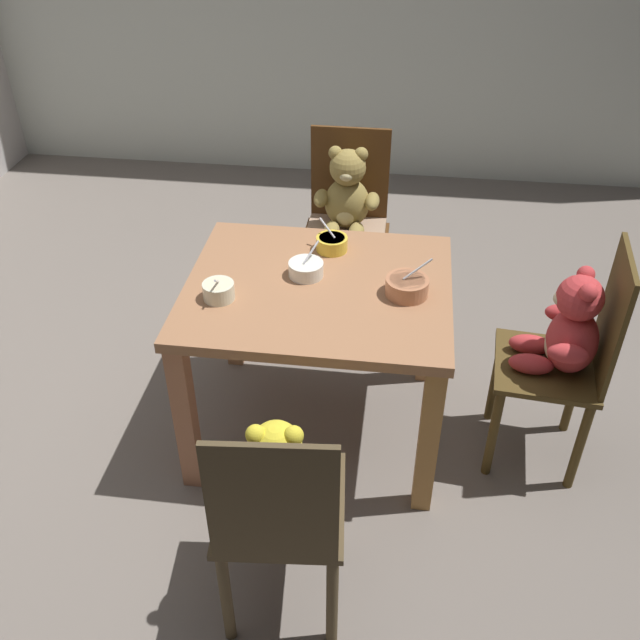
# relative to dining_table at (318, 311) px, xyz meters

# --- Properties ---
(ground_plane) EXTENTS (5.20, 5.20, 0.04)m
(ground_plane) POSITION_rel_dining_table_xyz_m (0.00, 0.00, -0.60)
(ground_plane) COLOR slate
(dining_table) EXTENTS (0.96, 0.83, 0.70)m
(dining_table) POSITION_rel_dining_table_xyz_m (0.00, 0.00, 0.00)
(dining_table) COLOR #996745
(dining_table) RESTS_ON ground_plane
(teddy_chair_far_center) EXTENTS (0.40, 0.38, 0.93)m
(teddy_chair_far_center) POSITION_rel_dining_table_xyz_m (0.02, 0.83, -0.01)
(teddy_chair_far_center) COLOR #4F3015
(teddy_chair_far_center) RESTS_ON ground_plane
(teddy_chair_near_front) EXTENTS (0.41, 0.43, 0.88)m
(teddy_chair_near_front) POSITION_rel_dining_table_xyz_m (-0.00, -0.83, -0.04)
(teddy_chair_near_front) COLOR #493B25
(teddy_chair_near_front) RESTS_ON ground_plane
(teddy_chair_near_right) EXTENTS (0.40, 0.40, 0.93)m
(teddy_chair_near_right) POSITION_rel_dining_table_xyz_m (0.90, -0.04, -0.01)
(teddy_chair_near_right) COLOR #4A3818
(teddy_chair_near_right) RESTS_ON ground_plane
(porridge_bowl_yellow_far_center) EXTENTS (0.12, 0.12, 0.12)m
(porridge_bowl_yellow_far_center) POSITION_rel_dining_table_xyz_m (0.02, 0.25, 0.15)
(porridge_bowl_yellow_far_center) COLOR gold
(porridge_bowl_yellow_far_center) RESTS_ON dining_table
(porridge_bowl_white_center) EXTENTS (0.13, 0.13, 0.12)m
(porridge_bowl_white_center) POSITION_rel_dining_table_xyz_m (-0.05, 0.06, 0.15)
(porridge_bowl_white_center) COLOR white
(porridge_bowl_white_center) RESTS_ON dining_table
(porridge_bowl_terracotta_near_right) EXTENTS (0.16, 0.15, 0.14)m
(porridge_bowl_terracotta_near_right) POSITION_rel_dining_table_xyz_m (0.32, -0.02, 0.15)
(porridge_bowl_terracotta_near_right) COLOR #B87551
(porridge_bowl_terracotta_near_right) RESTS_ON dining_table
(porridge_bowl_cream_near_left) EXTENTS (0.11, 0.12, 0.12)m
(porridge_bowl_cream_near_left) POSITION_rel_dining_table_xyz_m (-0.33, -0.13, 0.15)
(porridge_bowl_cream_near_left) COLOR beige
(porridge_bowl_cream_near_left) RESTS_ON dining_table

